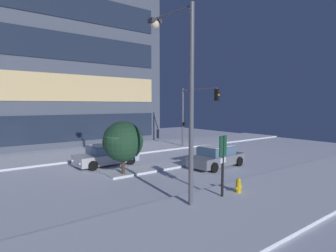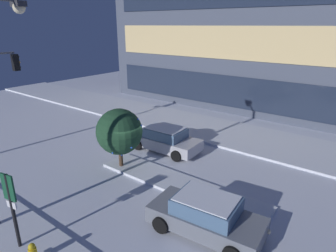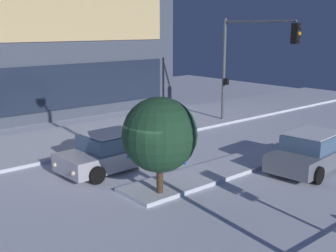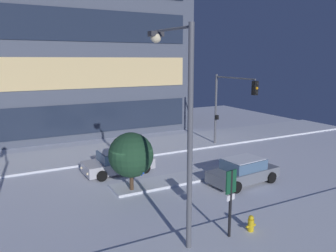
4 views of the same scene
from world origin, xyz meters
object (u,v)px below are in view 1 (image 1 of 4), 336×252
Objects in this scene: traffic_light_corner_far_right at (196,107)px; decorated_tree_median at (123,142)px; parking_info_sign at (223,159)px; car_near at (216,157)px; fire_hydrant at (238,187)px; street_lamp_arched at (180,80)px; car_far at (106,155)px.

decorated_tree_median is at bearing -65.84° from traffic_light_corner_far_right.
traffic_light_corner_far_right is 14.14m from parking_info_sign.
car_near reaches higher than fire_hydrant.
fire_hydrant is 1.82m from parking_info_sign.
street_lamp_arched reaches higher than car_near.
street_lamp_arched is at bearing 165.32° from fire_hydrant.
fire_hydrant is at bearing -33.96° from traffic_light_corner_far_right.
street_lamp_arched is 2.86× the size of parking_info_sign.
parking_info_sign is (-1.06, 0.07, 1.48)m from fire_hydrant.
fire_hydrant is at bearing -67.34° from decorated_tree_median.
fire_hydrant is 0.29× the size of parking_info_sign.
fire_hydrant is (3.00, -0.78, -4.99)m from street_lamp_arched.
fire_hydrant is (-7.48, -11.11, -3.74)m from traffic_light_corner_far_right.
parking_info_sign is 0.88× the size of decorated_tree_median.
traffic_light_corner_far_right reaches higher than car_far.
car_far is 3.69m from decorated_tree_median.
traffic_light_corner_far_right is 14.77m from street_lamp_arched.
traffic_light_corner_far_right reaches higher than decorated_tree_median.
parking_info_sign is at bearing -139.69° from car_near.
decorated_tree_median reaches higher than parking_info_sign.
decorated_tree_median is at bearing -8.32° from street_lamp_arched.
traffic_light_corner_far_right is at bearing 56.04° from fire_hydrant.
car_near is 9.03m from street_lamp_arched.
parking_info_sign is at bearing 94.72° from car_far.
car_far is at bearing 134.05° from car_near.
fire_hydrant is at bearing -110.33° from street_lamp_arched.
car_near is at bearing -64.39° from street_lamp_arched.
decorated_tree_median is at bearing 159.64° from car_near.
street_lamp_arched is (-10.48, -10.33, 1.25)m from traffic_light_corner_far_right.
car_far is 0.54× the size of street_lamp_arched.
parking_info_sign reaches higher than car_far.
decorated_tree_median is at bearing 80.39° from car_far.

